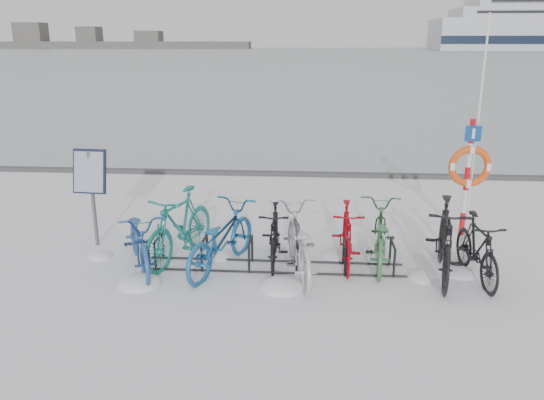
{
  "coord_description": "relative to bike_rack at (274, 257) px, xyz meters",
  "views": [
    {
      "loc": [
        0.53,
        -7.55,
        3.36
      ],
      "look_at": [
        -0.07,
        0.6,
        0.92
      ],
      "focal_mm": 35.0,
      "sensor_mm": 36.0,
      "label": 1
    }
  ],
  "objects": [
    {
      "name": "bike_2",
      "position": [
        -0.81,
        -0.03,
        0.33
      ],
      "size": [
        1.31,
        2.07,
        1.02
      ],
      "primitive_type": "imported",
      "rotation": [
        0.0,
        0.0,
        2.79
      ],
      "color": "#18558D",
      "rests_on": "ground"
    },
    {
      "name": "bike_6",
      "position": [
        1.64,
        0.38,
        0.31
      ],
      "size": [
        0.85,
        1.92,
        0.97
      ],
      "primitive_type": "imported",
      "rotation": [
        0.0,
        0.0,
        3.03
      ],
      "color": "#366C41",
      "rests_on": "ground"
    },
    {
      "name": "bike_rack",
      "position": [
        0.0,
        0.0,
        0.0
      ],
      "size": [
        4.0,
        0.48,
        0.46
      ],
      "color": "black",
      "rests_on": "ground"
    },
    {
      "name": "shoreline",
      "position": [
        -122.02,
        260.0,
        2.61
      ],
      "size": [
        180.0,
        12.0,
        9.5
      ],
      "color": "#4E4E4E",
      "rests_on": "ground"
    },
    {
      "name": "lifebuoy_station",
      "position": [
        3.3,
        1.66,
        1.1
      ],
      "size": [
        0.73,
        0.22,
        3.82
      ],
      "color": "red",
      "rests_on": "ground"
    },
    {
      "name": "bike_5",
      "position": [
        1.12,
        0.29,
        0.31
      ],
      "size": [
        0.48,
        1.64,
        0.98
      ],
      "primitive_type": "imported",
      "rotation": [
        0.0,
        0.0,
        -0.01
      ],
      "color": "#9E0511",
      "rests_on": "ground"
    },
    {
      "name": "bike_3",
      "position": [
        -0.01,
        0.27,
        0.3
      ],
      "size": [
        0.48,
        1.59,
        0.95
      ],
      "primitive_type": "imported",
      "rotation": [
        0.0,
        0.0,
        0.02
      ],
      "color": "black",
      "rests_on": "ground"
    },
    {
      "name": "quay_edge",
      "position": [
        0.0,
        5.9,
        -0.13
      ],
      "size": [
        400.0,
        0.25,
        0.1
      ],
      "primitive_type": "cube",
      "color": "#3F3F42",
      "rests_on": "ground"
    },
    {
      "name": "ground",
      "position": [
        0.0,
        0.0,
        -0.18
      ],
      "size": [
        900.0,
        900.0,
        0.0
      ],
      "primitive_type": "plane",
      "color": "white",
      "rests_on": "ground"
    },
    {
      "name": "bike_1",
      "position": [
        -1.52,
        0.26,
        0.4
      ],
      "size": [
        1.12,
        2.02,
        1.17
      ],
      "primitive_type": "imported",
      "rotation": [
        0.0,
        0.0,
        -0.31
      ],
      "color": "#196F69",
      "rests_on": "ground"
    },
    {
      "name": "bike_0",
      "position": [
        -2.06,
        -0.11,
        0.31
      ],
      "size": [
        1.4,
        1.99,
        0.99
      ],
      "primitive_type": "imported",
      "rotation": [
        0.0,
        0.0,
        0.44
      ],
      "color": "#254A88",
      "rests_on": "ground"
    },
    {
      "name": "info_board",
      "position": [
        -3.1,
        0.72,
        1.03
      ],
      "size": [
        0.57,
        0.26,
        1.68
      ],
      "rotation": [
        0.0,
        0.0,
        -0.07
      ],
      "color": "#595B5E",
      "rests_on": "ground"
    },
    {
      "name": "bike_7",
      "position": [
        2.53,
        -0.08,
        0.41
      ],
      "size": [
        0.89,
        2.04,
        1.18
      ],
      "primitive_type": "imported",
      "rotation": [
        0.0,
        0.0,
        -0.18
      ],
      "color": "black",
      "rests_on": "ground"
    },
    {
      "name": "ice_sheet",
      "position": [
        0.0,
        155.0,
        -0.17
      ],
      "size": [
        400.0,
        298.0,
        0.02
      ],
      "primitive_type": "cube",
      "color": "#9CA7B0",
      "rests_on": "ground"
    },
    {
      "name": "bike_4",
      "position": [
        0.38,
        -0.17,
        0.35
      ],
      "size": [
        1.03,
        2.1,
        1.05
      ],
      "primitive_type": "imported",
      "rotation": [
        0.0,
        0.0,
        3.31
      ],
      "color": "#AFB2B7",
      "rests_on": "ground"
    },
    {
      "name": "snow_drifts",
      "position": [
        0.01,
        -0.25,
        -0.18
      ],
      "size": [
        6.1,
        1.8,
        0.23
      ],
      "color": "white",
      "rests_on": "ground"
    },
    {
      "name": "bike_8",
      "position": [
        3.0,
        -0.13,
        0.31
      ],
      "size": [
        0.59,
        1.66,
        0.98
      ],
      "primitive_type": "imported",
      "rotation": [
        0.0,
        0.0,
        0.08
      ],
      "color": "black",
      "rests_on": "ground"
    }
  ]
}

